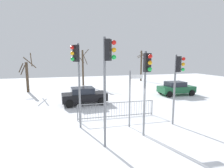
# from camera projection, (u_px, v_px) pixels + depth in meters

# --- Properties ---
(ground_plane) EXTENTS (60.00, 60.00, 0.00)m
(ground_plane) POSITION_uv_depth(u_px,v_px,m) (135.00, 138.00, 8.90)
(ground_plane) COLOR white
(traffic_light_rear_right) EXTENTS (0.45, 0.48, 4.20)m
(traffic_light_rear_right) POSITION_uv_depth(u_px,v_px,m) (178.00, 74.00, 10.18)
(traffic_light_rear_right) COLOR slate
(traffic_light_rear_right) RESTS_ON ground
(traffic_light_foreground_right) EXTENTS (0.50, 0.43, 4.80)m
(traffic_light_foreground_right) POSITION_uv_depth(u_px,v_px,m) (77.00, 67.00, 9.57)
(traffic_light_foreground_right) COLOR slate
(traffic_light_foreground_right) RESTS_ON ground
(traffic_light_mid_right) EXTENTS (0.51, 0.42, 4.89)m
(traffic_light_mid_right) POSITION_uv_depth(u_px,v_px,m) (108.00, 68.00, 7.47)
(traffic_light_mid_right) COLOR slate
(traffic_light_mid_right) RESTS_ON ground
(traffic_light_rear_left) EXTENTS (0.34, 0.57, 4.33)m
(traffic_light_rear_left) POSITION_uv_depth(u_px,v_px,m) (147.00, 75.00, 8.54)
(traffic_light_rear_left) COLOR slate
(traffic_light_rear_left) RESTS_ON ground
(direction_sign_post) EXTENTS (0.79, 0.12, 3.31)m
(direction_sign_post) POSITION_uv_depth(u_px,v_px,m) (131.00, 96.00, 10.03)
(direction_sign_post) COLOR slate
(direction_sign_post) RESTS_ON ground
(pedestrian_guard_railing) EXTENTS (5.25, 0.21, 1.07)m
(pedestrian_guard_railing) POSITION_uv_depth(u_px,v_px,m) (117.00, 110.00, 11.79)
(pedestrian_guard_railing) COLOR slate
(pedestrian_guard_railing) RESTS_ON ground
(car_black_mid) EXTENTS (3.88, 2.08, 1.47)m
(car_black_mid) POSITION_uv_depth(u_px,v_px,m) (84.00, 95.00, 15.25)
(car_black_mid) COLOR black
(car_black_mid) RESTS_ON ground
(car_green_far) EXTENTS (3.81, 1.94, 1.47)m
(car_green_far) POSITION_uv_depth(u_px,v_px,m) (176.00, 88.00, 19.00)
(car_green_far) COLOR #195933
(car_green_far) RESTS_ON ground
(bare_tree_left) EXTENTS (1.47, 1.61, 5.25)m
(bare_tree_left) POSITION_uv_depth(u_px,v_px,m) (83.00, 67.00, 25.21)
(bare_tree_left) COLOR #473828
(bare_tree_left) RESTS_ON ground
(bare_tree_centre) EXTENTS (1.85, 1.84, 4.57)m
(bare_tree_centre) POSITION_uv_depth(u_px,v_px,m) (27.00, 75.00, 20.41)
(bare_tree_centre) COLOR #473828
(bare_tree_centre) RESTS_ON ground
(bare_tree_right) EXTENTS (1.49, 1.66, 5.21)m
(bare_tree_right) POSITION_uv_depth(u_px,v_px,m) (141.00, 65.00, 30.31)
(bare_tree_right) COLOR #473828
(bare_tree_right) RESTS_ON ground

